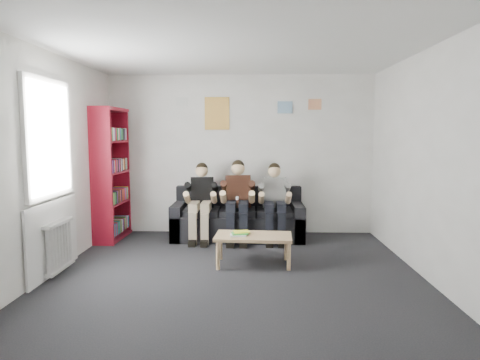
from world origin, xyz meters
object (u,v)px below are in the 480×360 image
at_px(sofa, 238,220).
at_px(person_right, 275,202).
at_px(coffee_table, 253,239).
at_px(bookshelf, 112,174).
at_px(person_middle, 238,201).
at_px(person_left, 201,202).

xyz_separation_m(sofa, person_right, (0.59, -0.19, 0.33)).
bearing_deg(sofa, coffee_table, -80.41).
relative_size(bookshelf, person_middle, 1.65).
bearing_deg(person_middle, coffee_table, -88.00).
xyz_separation_m(coffee_table, person_right, (0.34, 1.28, 0.27)).
relative_size(sofa, coffee_table, 2.14).
height_order(person_middle, person_right, person_middle).
height_order(bookshelf, coffee_table, bookshelf).
height_order(sofa, person_middle, person_middle).
distance_m(person_middle, person_right, 0.59).
distance_m(sofa, bookshelf, 2.18).
bearing_deg(person_middle, person_left, 170.67).
distance_m(bookshelf, coffee_table, 2.74).
bearing_deg(sofa, person_middle, -90.00).
distance_m(coffee_table, person_middle, 1.33).
height_order(bookshelf, person_right, bookshelf).
bearing_deg(person_left, bookshelf, 170.79).
xyz_separation_m(sofa, person_middle, (0.00, -0.20, 0.35)).
xyz_separation_m(bookshelf, person_left, (1.44, -0.07, -0.44)).
bearing_deg(bookshelf, person_middle, 0.20).
distance_m(coffee_table, person_left, 1.55).
xyz_separation_m(person_left, person_right, (1.18, 0.00, -0.00)).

